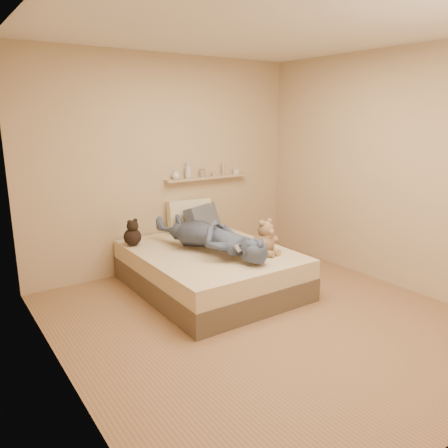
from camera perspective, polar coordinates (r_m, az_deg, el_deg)
room at (r=3.89m, az=5.45°, el=5.24°), size 3.80×3.80×3.80m
bed at (r=4.89m, az=-1.87°, el=-5.91°), size 1.50×1.90×0.45m
game_console at (r=4.35m, az=2.50°, el=-3.02°), size 0.20×0.11×0.06m
teddy_bear at (r=4.65m, az=5.38°, el=-2.04°), size 0.31×0.31×0.38m
dark_plush at (r=5.03m, az=-11.86°, el=-1.31°), size 0.20×0.20×0.31m
pillow_cream at (r=5.56m, az=-4.55°, el=1.11°), size 0.58×0.31×0.42m
pillow_grey at (r=5.51m, az=-2.81°, el=0.68°), size 0.56×0.42×0.37m
person at (r=4.70m, az=-1.82°, el=-1.50°), size 0.80×1.59×0.36m
wall_shelf at (r=5.71m, az=-2.22°, el=6.07°), size 1.20×0.12×0.03m
shelf_bottles at (r=5.61m, az=-3.72°, el=6.83°), size 1.03×0.13×0.21m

